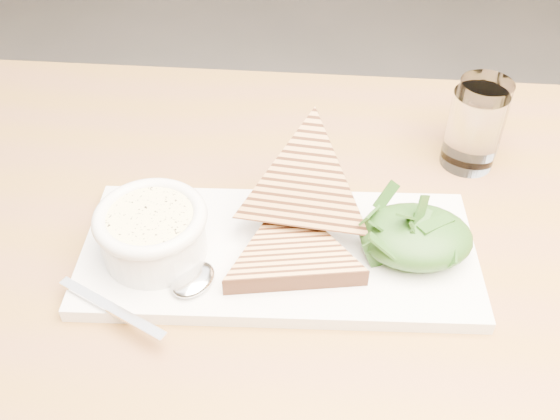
# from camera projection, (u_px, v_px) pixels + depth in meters

# --- Properties ---
(table_top) EXTENTS (1.28, 0.88, 0.04)m
(table_top) POSITION_uv_depth(u_px,v_px,m) (421.00, 306.00, 0.64)
(table_top) COLOR brown
(table_top) RESTS_ON ground
(table_leg_bl) EXTENTS (0.06, 0.06, 0.73)m
(table_leg_bl) POSITION_uv_depth(u_px,v_px,m) (65.00, 269.00, 1.19)
(table_leg_bl) COLOR brown
(table_leg_bl) RESTS_ON ground
(platter) EXTENTS (0.41, 0.19, 0.02)m
(platter) POSITION_uv_depth(u_px,v_px,m) (279.00, 253.00, 0.65)
(platter) COLOR white
(platter) RESTS_ON table_top
(soup_bowl) EXTENTS (0.11, 0.11, 0.04)m
(soup_bowl) POSITION_uv_depth(u_px,v_px,m) (154.00, 237.00, 0.63)
(soup_bowl) COLOR white
(soup_bowl) RESTS_ON platter
(soup) EXTENTS (0.09, 0.09, 0.01)m
(soup) POSITION_uv_depth(u_px,v_px,m) (150.00, 219.00, 0.61)
(soup) COLOR #FEEFA0
(soup) RESTS_ON soup_bowl
(bowl_rim) EXTENTS (0.11, 0.11, 0.01)m
(bowl_rim) POSITION_uv_depth(u_px,v_px,m) (150.00, 217.00, 0.61)
(bowl_rim) COLOR white
(bowl_rim) RESTS_ON soup_bowl
(sandwich_flat) EXTENTS (0.19, 0.19, 0.02)m
(sandwich_flat) POSITION_uv_depth(u_px,v_px,m) (292.00, 253.00, 0.63)
(sandwich_flat) COLOR tan
(sandwich_flat) RESTS_ON platter
(sandwich_lean) EXTENTS (0.19, 0.20, 0.18)m
(sandwich_lean) POSITION_uv_depth(u_px,v_px,m) (306.00, 187.00, 0.64)
(sandwich_lean) COLOR tan
(sandwich_lean) RESTS_ON sandwich_flat
(salad_base) EXTENTS (0.11, 0.09, 0.04)m
(salad_base) POSITION_uv_depth(u_px,v_px,m) (416.00, 236.00, 0.63)
(salad_base) COLOR black
(salad_base) RESTS_ON platter
(arugula_pile) EXTENTS (0.11, 0.10, 0.05)m
(arugula_pile) POSITION_uv_depth(u_px,v_px,m) (416.00, 233.00, 0.63)
(arugula_pile) COLOR #366023
(arugula_pile) RESTS_ON platter
(spoon_bowl) EXTENTS (0.06, 0.06, 0.01)m
(spoon_bowl) POSITION_uv_depth(u_px,v_px,m) (193.00, 279.00, 0.61)
(spoon_bowl) COLOR silver
(spoon_bowl) RESTS_ON platter
(spoon_handle) EXTENTS (0.12, 0.07, 0.00)m
(spoon_handle) POSITION_uv_depth(u_px,v_px,m) (111.00, 308.00, 0.58)
(spoon_handle) COLOR silver
(spoon_handle) RESTS_ON platter
(glass_near) EXTENTS (0.06, 0.06, 0.10)m
(glass_near) POSITION_uv_depth(u_px,v_px,m) (479.00, 117.00, 0.77)
(glass_near) COLOR white
(glass_near) RESTS_ON table_top
(glass_far) EXTENTS (0.06, 0.06, 0.10)m
(glass_far) POSITION_uv_depth(u_px,v_px,m) (473.00, 130.00, 0.75)
(glass_far) COLOR white
(glass_far) RESTS_ON table_top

